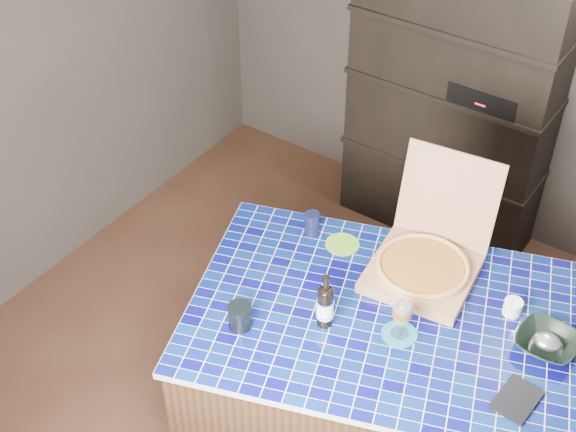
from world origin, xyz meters
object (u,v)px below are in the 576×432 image
Objects in this scene: kitchen_island at (389,389)px; wine_glass at (402,312)px; pizza_box at (425,262)px; mead_bottle at (325,305)px; bowl at (547,343)px; dvd_case at (517,399)px.

wine_glass reaches higher than kitchen_island.
pizza_box reaches higher than mead_bottle.
bowl is at bearing -0.19° from kitchen_island.
dvd_case is (0.81, 0.08, -0.10)m from mead_bottle.
pizza_box is 0.62m from bowl.
wine_glass is 0.97× the size of dvd_case.
mead_bottle is at bearing -118.59° from pizza_box.
pizza_box is at bearing 68.30° from mead_bottle.
pizza_box is 0.54m from mead_bottle.
mead_bottle reaches higher than wine_glass.
bowl is at bearing 26.20° from mead_bottle.
kitchen_island is 0.76m from dvd_case.
mead_bottle is 1.38× the size of dvd_case.
kitchen_island is at bearing -89.96° from pizza_box.
bowl is at bearing 27.91° from wine_glass.
pizza_box is 3.03× the size of dvd_case.
wine_glass is (0.05, -0.08, 0.61)m from kitchen_island.
dvd_case is 0.80× the size of bowl.
wine_glass is 0.54m from dvd_case.
wine_glass is at bearing 22.98° from mead_bottle.
wine_glass is 0.60m from bowl.
kitchen_island is at bearing 40.44° from mead_bottle.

